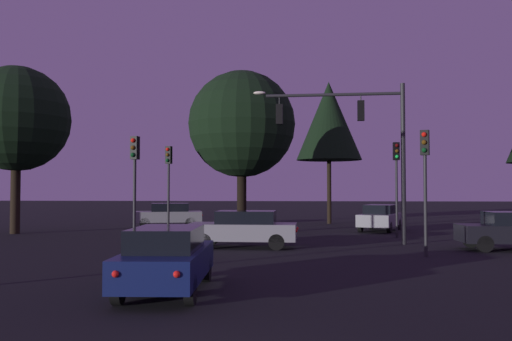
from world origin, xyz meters
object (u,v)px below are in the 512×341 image
object	(u,v)px
traffic_light_corner_right	(168,173)
tree_right_cluster	(242,124)
traffic_light_median	(425,167)
traffic_light_far_side	(135,170)
tree_center_horizon	(17,119)
car_far_lane	(380,217)
traffic_signal_mast_arm	(359,132)
tree_behind_sign	(329,121)
car_crossing_left	(512,230)
car_nearside_lane	(167,258)
car_parked_lot	(168,214)
traffic_light_corner_left	(397,170)
car_crossing_right	(244,228)

from	to	relation	value
traffic_light_corner_right	tree_right_cluster	distance (m)	4.88
traffic_light_median	traffic_light_far_side	size ratio (longest dim) A/B	1.01
traffic_light_corner_right	tree_right_cluster	xyz separation A→B (m)	(3.55, 1.99, 2.68)
traffic_light_median	tree_center_horizon	size ratio (longest dim) A/B	0.49
car_far_lane	traffic_signal_mast_arm	bearing A→B (deg)	-104.70
tree_behind_sign	tree_right_cluster	xyz separation A→B (m)	(-5.23, -9.38, -1.33)
car_crossing_left	car_far_lane	size ratio (longest dim) A/B	0.90
car_far_lane	tree_right_cluster	xyz separation A→B (m)	(-7.79, -2.83, 5.15)
traffic_light_far_side	car_nearside_lane	distance (m)	8.98
car_nearside_lane	tree_center_horizon	xyz separation A→B (m)	(-12.36, 15.86, 5.48)
traffic_light_corner_right	car_far_lane	world-z (taller)	traffic_light_corner_right
car_parked_lot	tree_right_cluster	size ratio (longest dim) A/B	0.53
traffic_light_corner_left	traffic_light_median	world-z (taller)	traffic_light_corner_left
traffic_light_corner_left	traffic_light_far_side	distance (m)	13.38
car_nearside_lane	car_parked_lot	xyz separation A→B (m)	(-5.35, 21.91, 0.00)
tree_right_cluster	traffic_light_corner_left	bearing A→B (deg)	-9.73
tree_behind_sign	car_far_lane	bearing A→B (deg)	-68.70
car_parked_lot	tree_behind_sign	bearing A→B (deg)	20.86
traffic_signal_mast_arm	car_nearside_lane	distance (m)	13.68
traffic_signal_mast_arm	tree_right_cluster	xyz separation A→B (m)	(-5.77, 4.87, 0.99)
traffic_light_median	car_crossing_right	world-z (taller)	traffic_light_median
car_nearside_lane	car_far_lane	distance (m)	20.89
traffic_light_corner_left	car_nearside_lane	bearing A→B (deg)	-117.79
tree_center_horizon	traffic_light_corner_left	bearing A→B (deg)	-1.90
car_far_lane	car_parked_lot	world-z (taller)	same
car_parked_lot	tree_center_horizon	xyz separation A→B (m)	(-7.01, -6.05, 5.48)
car_parked_lot	traffic_light_median	bearing A→B (deg)	-48.45
car_nearside_lane	car_parked_lot	size ratio (longest dim) A/B	0.98
traffic_light_far_side	tree_behind_sign	world-z (taller)	tree_behind_sign
car_crossing_left	car_far_lane	distance (m)	10.39
traffic_signal_mast_arm	car_parked_lot	bearing A→B (deg)	137.40
car_crossing_right	tree_right_cluster	xyz separation A→B (m)	(-0.79, 6.74, 5.15)
traffic_signal_mast_arm	traffic_light_corner_left	bearing A→B (deg)	57.40
car_nearside_lane	tree_behind_sign	world-z (taller)	tree_behind_sign
car_nearside_lane	car_crossing_right	bearing A→B (deg)	85.38
tree_right_cluster	traffic_signal_mast_arm	bearing A→B (deg)	-40.17
car_crossing_right	tree_center_horizon	bearing A→B (deg)	155.33
car_crossing_right	tree_center_horizon	size ratio (longest dim) A/B	0.50
car_crossing_left	traffic_signal_mast_arm	bearing A→B (deg)	160.67
traffic_light_corner_left	traffic_light_far_side	world-z (taller)	traffic_light_corner_left
traffic_light_corner_left	traffic_light_corner_right	xyz separation A→B (m)	(-11.55, -0.62, -0.11)
traffic_light_corner_left	traffic_light_corner_right	bearing A→B (deg)	-176.93
traffic_signal_mast_arm	car_far_lane	distance (m)	8.98
tree_behind_sign	car_parked_lot	bearing A→B (deg)	-159.14
traffic_light_median	tree_behind_sign	distance (m)	19.23
traffic_light_far_side	car_crossing_right	size ratio (longest dim) A/B	0.98
traffic_light_far_side	car_crossing_right	xyz separation A→B (m)	(4.08, 1.80, -2.37)
traffic_light_corner_right	car_far_lane	bearing A→B (deg)	23.04
traffic_light_corner_right	tree_behind_sign	distance (m)	14.92
traffic_light_corner_left	car_far_lane	size ratio (longest dim) A/B	1.07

